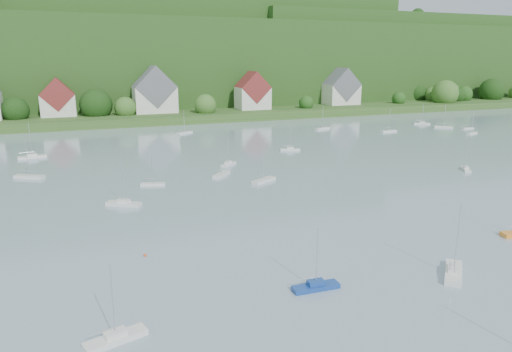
{
  "coord_description": "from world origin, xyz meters",
  "views": [
    {
      "loc": [
        -25.75,
        2.57,
        23.63
      ],
      "look_at": [
        2.78,
        75.0,
        4.0
      ],
      "focal_mm": 32.86,
      "sensor_mm": 36.0,
      "label": 1
    }
  ],
  "objects": [
    {
      "name": "far_shore_strip",
      "position": [
        0.0,
        200.0,
        1.5
      ],
      "size": [
        600.0,
        60.0,
        3.0
      ],
      "primitive_type": "cube",
      "color": "#2B4D1D",
      "rests_on": "ground"
    },
    {
      "name": "forested_ridge",
      "position": [
        0.39,
        268.57,
        22.89
      ],
      "size": [
        620.0,
        181.22,
        69.89
      ],
      "color": "#193C13",
      "rests_on": "ground"
    },
    {
      "name": "village_building_1",
      "position": [
        -30.0,
        189.0,
        8.75
      ],
      "size": [
        12.0,
        9.36,
        14.0
      ],
      "color": "beige",
      "rests_on": "far_shore_strip"
    },
    {
      "name": "village_building_2",
      "position": [
        5.0,
        188.0,
        10.27
      ],
      "size": [
        16.0,
        11.44,
        18.0
      ],
      "color": "beige",
      "rests_on": "far_shore_strip"
    },
    {
      "name": "village_building_3",
      "position": [
        45.0,
        186.0,
        9.43
      ],
      "size": [
        13.0,
        10.4,
        15.5
      ],
      "color": "beige",
      "rests_on": "far_shore_strip"
    },
    {
      "name": "village_building_4",
      "position": [
        90.0,
        190.0,
        9.59
      ],
      "size": [
        15.0,
        10.4,
        16.5
      ],
      "color": "beige",
      "rests_on": "far_shore_strip"
    },
    {
      "name": "near_sailboat_1",
      "position": [
        -3.45,
        42.02,
        0.4
      ],
      "size": [
        5.16,
        1.64,
        6.9
      ],
      "rotation": [
        0.0,
        0.0,
        -0.04
      ],
      "color": "navy",
      "rests_on": "ground"
    },
    {
      "name": "near_sailboat_3",
      "position": [
        12.5,
        39.26,
        0.44
      ],
      "size": [
        5.6,
        5.63,
        8.38
      ],
      "rotation": [
        0.0,
        0.0,
        0.79
      ],
      "color": "silver",
      "rests_on": "ground"
    },
    {
      "name": "near_sailboat_6",
      "position": [
        -23.95,
        39.97,
        0.41
      ],
      "size": [
        5.58,
        2.92,
        7.25
      ],
      "rotation": [
        0.0,
        0.0,
        0.28
      ],
      "color": "silver",
      "rests_on": "ground"
    },
    {
      "name": "mooring_buoy_3",
      "position": [
        -18.89,
        57.24,
        0.0
      ],
      "size": [
        0.4,
        0.4,
        0.4
      ],
      "primitive_type": "sphere",
      "color": "#D9541C",
      "rests_on": "ground"
    },
    {
      "name": "far_sailboat_cluster",
      "position": [
        6.54,
        115.8,
        0.37
      ],
      "size": [
        181.99,
        78.09,
        8.71
      ],
      "color": "silver",
      "rests_on": "ground"
    }
  ]
}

